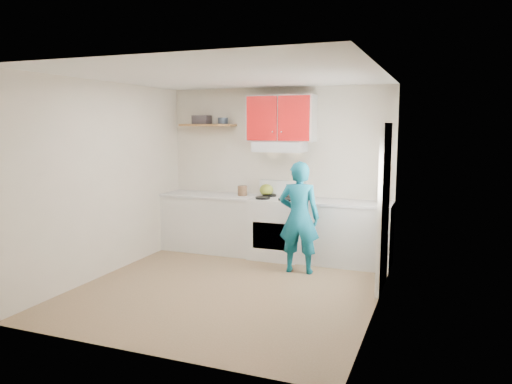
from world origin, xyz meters
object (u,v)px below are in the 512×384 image
at_px(person, 299,217).
at_px(tin, 223,121).
at_px(stove, 277,228).
at_px(crock, 242,191).
at_px(kettle, 266,190).

bearing_deg(person, tin, -33.23).
height_order(stove, crock, crock).
xyz_separation_m(tin, person, (1.51, -0.80, -1.32)).
bearing_deg(person, kettle, -51.31).
bearing_deg(stove, tin, 169.26).
height_order(tin, person, tin).
xyz_separation_m(stove, person, (0.52, -0.62, 0.31)).
xyz_separation_m(crock, person, (1.12, -0.67, -0.22)).
relative_size(stove, tin, 5.55).
distance_m(tin, person, 2.16).
bearing_deg(tin, kettle, -0.49).
bearing_deg(kettle, crock, -176.08).
height_order(kettle, crock, kettle).
bearing_deg(tin, stove, -10.74).
height_order(stove, person, person).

